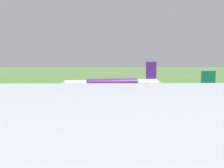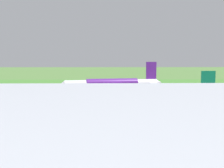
% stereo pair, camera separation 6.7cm
% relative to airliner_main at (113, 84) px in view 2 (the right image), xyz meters
% --- Properties ---
extents(ground_plane, '(800.00, 800.00, 0.00)m').
position_rel_airliner_main_xyz_m(ground_plane, '(-3.02, 0.07, -4.35)').
color(ground_plane, '#547F3D').
extents(runway_asphalt, '(600.00, 33.74, 0.06)m').
position_rel_airliner_main_xyz_m(runway_asphalt, '(-3.02, 0.07, -4.32)').
color(runway_asphalt, '#47474C').
rests_on(runway_asphalt, ground).
extents(apron_concrete, '(440.00, 110.00, 0.05)m').
position_rel_airliner_main_xyz_m(apron_concrete, '(-3.02, 53.18, -4.33)').
color(apron_concrete, gray).
rests_on(apron_concrete, ground).
extents(grass_verge_foreground, '(600.00, 80.00, 0.04)m').
position_rel_airliner_main_xyz_m(grass_verge_foreground, '(-3.02, -42.07, -4.33)').
color(grass_verge_foreground, '#478534').
rests_on(grass_verge_foreground, ground).
extents(airliner_main, '(53.95, 44.38, 15.88)m').
position_rel_airliner_main_xyz_m(airliner_main, '(0.00, 0.00, 0.00)').
color(airliner_main, white).
rests_on(airliner_main, ground).
extents(airliner_parked_mid, '(46.04, 37.65, 13.44)m').
position_rel_airliner_main_xyz_m(airliner_parked_mid, '(-12.64, 47.51, -0.68)').
color(airliner_parked_mid, white).
rests_on(airliner_parked_mid, ground).
extents(service_car_followme, '(4.27, 4.21, 1.62)m').
position_rel_airliner_main_xyz_m(service_car_followme, '(34.85, -3.96, -3.51)').
color(service_car_followme, gold).
rests_on(service_car_followme, ground).
extents(service_truck_fuel, '(4.41, 6.21, 2.65)m').
position_rel_airliner_main_xyz_m(service_truck_fuel, '(-40.11, 11.37, -2.95)').
color(service_truck_fuel, black).
rests_on(service_truck_fuel, ground).
extents(no_stopping_sign, '(0.60, 0.10, 2.55)m').
position_rel_airliner_main_xyz_m(no_stopping_sign, '(20.68, -39.69, -2.84)').
color(no_stopping_sign, slate).
rests_on(no_stopping_sign, ground).
extents(traffic_cone_orange, '(0.40, 0.40, 0.55)m').
position_rel_airliner_main_xyz_m(traffic_cone_orange, '(24.49, -42.56, -4.08)').
color(traffic_cone_orange, orange).
rests_on(traffic_cone_orange, ground).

